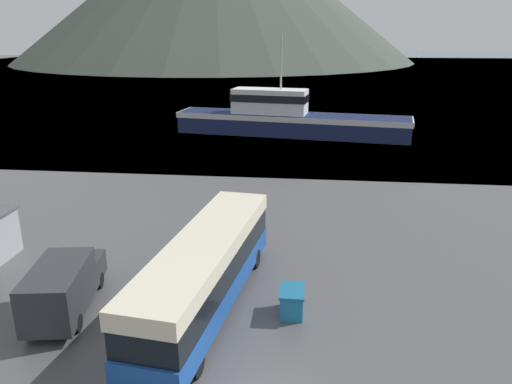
{
  "coord_description": "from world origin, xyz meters",
  "views": [
    {
      "loc": [
        1.19,
        -12.27,
        11.13
      ],
      "look_at": [
        -1.89,
        15.33,
        2.0
      ],
      "focal_mm": 35.0,
      "sensor_mm": 36.0,
      "label": 1
    }
  ],
  "objects_px": {
    "fishing_boat": "(287,118)",
    "storage_bin": "(292,301)",
    "delivery_van": "(64,285)",
    "tour_bus": "(206,269)"
  },
  "relations": [
    {
      "from": "delivery_van",
      "to": "storage_bin",
      "type": "relative_size",
      "value": 3.94
    },
    {
      "from": "delivery_van",
      "to": "fishing_boat",
      "type": "height_order",
      "value": "fishing_boat"
    },
    {
      "from": "tour_bus",
      "to": "storage_bin",
      "type": "height_order",
      "value": "tour_bus"
    },
    {
      "from": "fishing_boat",
      "to": "tour_bus",
      "type": "bearing_deg",
      "value": 6.26
    },
    {
      "from": "delivery_van",
      "to": "fishing_boat",
      "type": "xyz_separation_m",
      "value": [
        7.14,
        37.16,
        0.61
      ]
    },
    {
      "from": "fishing_boat",
      "to": "storage_bin",
      "type": "distance_m",
      "value": 36.36
    },
    {
      "from": "tour_bus",
      "to": "storage_bin",
      "type": "relative_size",
      "value": 8.2
    },
    {
      "from": "fishing_boat",
      "to": "storage_bin",
      "type": "xyz_separation_m",
      "value": [
        2.1,
        -36.27,
        -1.26
      ]
    },
    {
      "from": "delivery_van",
      "to": "storage_bin",
      "type": "distance_m",
      "value": 9.3
    },
    {
      "from": "fishing_boat",
      "to": "delivery_van",
      "type": "bearing_deg",
      "value": -2.33
    }
  ]
}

